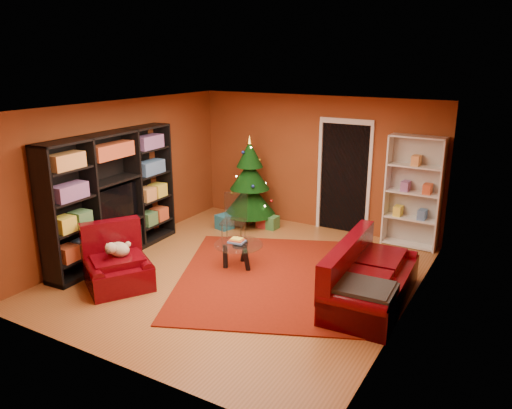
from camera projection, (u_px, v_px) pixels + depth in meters
The scene contains 18 objects.
floor at pixel (243, 276), 7.88m from camera, with size 5.00×5.50×0.05m, color #945629.
ceiling at pixel (242, 106), 7.12m from camera, with size 5.00×5.50×0.05m, color silver.
wall_back at pixel (316, 162), 9.80m from camera, with size 5.00×0.05×2.60m, color brown.
wall_left at pixel (120, 176), 8.71m from camera, with size 0.05×5.50×2.60m, color brown.
wall_right at pixel (413, 222), 6.29m from camera, with size 0.05×5.50×2.60m, color brown.
doorway at pixel (344, 179), 9.55m from camera, with size 1.06×0.60×2.16m, color black, non-canonical shape.
rug at pixel (273, 277), 7.76m from camera, with size 2.84×3.32×0.02m, color maroon.
media_unit at pixel (113, 197), 8.30m from camera, with size 0.43×2.77×2.13m, color black, non-canonical shape.
christmas_tree at pixel (250, 182), 9.95m from camera, with size 1.04×1.04×1.85m, color black, non-canonical shape.
gift_box_teal at pixel (225, 222), 9.91m from camera, with size 0.29×0.29×0.29m, color #1C6581.
gift_box_green at pixel (271, 222), 9.93m from camera, with size 0.25×0.25×0.25m, color #307037.
gift_box_red at pixel (263, 222), 10.01m from camera, with size 0.23×0.23×0.23m, color maroon.
white_bookshelf at pixel (413, 193), 8.78m from camera, with size 0.95×0.34×2.05m, color white, non-canonical shape.
armchair at pixel (118, 263), 7.36m from camera, with size 0.97×0.97×0.76m, color #48030A, non-canonical shape.
dog at pixel (119, 249), 7.37m from camera, with size 0.40×0.30×0.25m, color beige, non-canonical shape.
sofa at pixel (372, 273), 6.87m from camera, with size 2.02×0.91×0.87m, color #48030A, non-canonical shape.
coffee_table at pixel (239, 255), 8.08m from camera, with size 0.79×0.79×0.50m, color gray, non-canonical shape.
acrylic_chair at pixel (234, 222), 9.05m from camera, with size 0.43×0.46×0.83m, color #66605B, non-canonical shape.
Camera 1 is at (3.78, -6.16, 3.31)m, focal length 35.00 mm.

